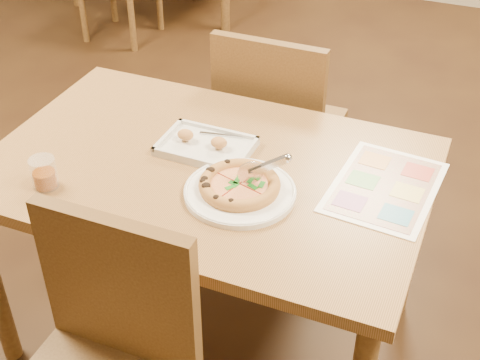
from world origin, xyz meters
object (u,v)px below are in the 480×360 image
at_px(dining_table, 208,188).
at_px(plate, 240,192).
at_px(chair_near, 104,348).
at_px(menu, 385,187).
at_px(pizza_cutter, 263,168).
at_px(glass_tumbler, 44,175).
at_px(chair_far, 275,114).
at_px(pizza, 240,185).
at_px(appetizer_tray, 206,146).

height_order(dining_table, plate, plate).
bearing_deg(dining_table, plate, -33.21).
bearing_deg(chair_near, menu, 53.59).
relative_size(pizza_cutter, glass_tumbler, 1.38).
height_order(chair_far, pizza, chair_far).
height_order(chair_near, plate, chair_near).
distance_m(plate, glass_tumbler, 0.55).
bearing_deg(chair_far, chair_near, 90.00).
height_order(dining_table, appetizer_tray, appetizer_tray).
bearing_deg(appetizer_tray, dining_table, -62.79).
relative_size(plate, pizza, 1.37).
relative_size(chair_far, glass_tumbler, 5.15).
relative_size(chair_far, appetizer_tray, 1.68).
xyz_separation_m(dining_table, chair_near, (0.00, -0.60, -0.07)).
height_order(plate, pizza, pizza).
bearing_deg(plate, dining_table, 146.79).
bearing_deg(glass_tumbler, plate, 18.49).
bearing_deg(plate, pizza_cutter, 34.92).
relative_size(glass_tumbler, menu, 0.24).
bearing_deg(dining_table, chair_far, 90.00).
bearing_deg(chair_far, pizza, 101.64).
distance_m(chair_near, pizza_cutter, 0.62).
bearing_deg(menu, pizza_cutter, -154.24).
bearing_deg(chair_far, appetizer_tray, 85.99).
bearing_deg(glass_tumbler, dining_table, 35.78).
distance_m(chair_near, glass_tumbler, 0.54).
xyz_separation_m(chair_far, menu, (0.51, -0.51, 0.16)).
bearing_deg(menu, chair_far, 135.09).
distance_m(pizza, glass_tumbler, 0.55).
distance_m(dining_table, menu, 0.53).
distance_m(chair_far, menu, 0.74).
distance_m(dining_table, appetizer_tray, 0.13).
bearing_deg(plate, pizza, 123.60).
relative_size(dining_table, chair_far, 2.77).
xyz_separation_m(chair_near, appetizer_tray, (-0.04, 0.67, 0.17)).
xyz_separation_m(pizza_cutter, glass_tumbler, (-0.57, -0.21, -0.04)).
relative_size(pizza, appetizer_tray, 0.82).
xyz_separation_m(chair_near, pizza, (0.14, 0.51, 0.18)).
distance_m(chair_far, pizza_cutter, 0.73).
relative_size(pizza, menu, 0.59).
xyz_separation_m(appetizer_tray, menu, (0.55, 0.02, -0.01)).
relative_size(plate, menu, 0.81).
distance_m(chair_near, chair_far, 1.20).
height_order(dining_table, pizza_cutter, pizza_cutter).
bearing_deg(chair_far, plate, 101.85).
height_order(chair_far, glass_tumbler, chair_far).
bearing_deg(chair_near, chair_far, 90.00).
relative_size(chair_near, chair_far, 1.00).
height_order(chair_near, pizza_cutter, chair_near).
xyz_separation_m(chair_far, appetizer_tray, (-0.04, -0.53, 0.17)).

